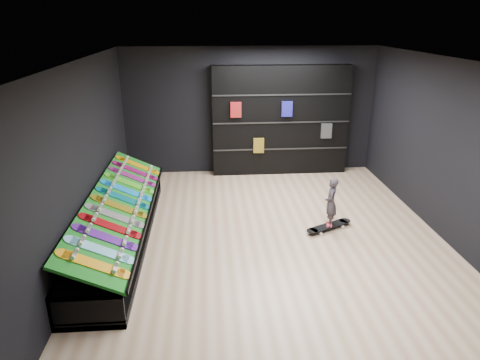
{
  "coord_description": "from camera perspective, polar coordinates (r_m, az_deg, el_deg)",
  "views": [
    {
      "loc": [
        -1.03,
        -6.62,
        3.61
      ],
      "look_at": [
        -0.5,
        0.2,
        1.0
      ],
      "focal_mm": 32.0,
      "sensor_mm": 36.0,
      "label": 1
    }
  ],
  "objects": [
    {
      "name": "floor_skateboard",
      "position": [
        7.96,
        11.76,
        -6.18
      ],
      "size": [
        0.98,
        0.63,
        0.09
      ],
      "primitive_type": null,
      "rotation": [
        0.0,
        0.0,
        0.46
      ],
      "color": "black",
      "rests_on": "ground"
    },
    {
      "name": "display_board_9",
      "position": [
        8.46,
        -14.09,
        0.4
      ],
      "size": [
        0.93,
        0.22,
        0.5
      ],
      "primitive_type": null,
      "rotation": [
        0.0,
        0.44,
        0.0
      ],
      "color": "#2626BF",
      "rests_on": "turf_ramp"
    },
    {
      "name": "display_board_1",
      "position": [
        6.0,
        -18.13,
        -8.85
      ],
      "size": [
        0.93,
        0.22,
        0.5
      ],
      "primitive_type": null,
      "rotation": [
        0.0,
        0.44,
        0.0
      ],
      "color": "#0CB2E5",
      "rests_on": "turf_ramp"
    },
    {
      "name": "wall_right",
      "position": [
        8.03,
        25.93,
        3.52
      ],
      "size": [
        0.02,
        7.0,
        3.0
      ],
      "primitive_type": "cube",
      "color": "black",
      "rests_on": "ground"
    },
    {
      "name": "display_board_10",
      "position": [
        8.78,
        -13.75,
        1.19
      ],
      "size": [
        0.93,
        0.22,
        0.5
      ],
      "primitive_type": null,
      "rotation": [
        0.0,
        0.44,
        0.0
      ],
      "color": "#E5198C",
      "rests_on": "turf_ramp"
    },
    {
      "name": "display_board_4",
      "position": [
        6.9,
        -16.27,
        -4.61
      ],
      "size": [
        0.93,
        0.22,
        0.5
      ],
      "primitive_type": null,
      "rotation": [
        0.0,
        0.44,
        0.0
      ],
      "color": "black",
      "rests_on": "turf_ramp"
    },
    {
      "name": "floor",
      "position": [
        7.61,
        3.91,
        -7.49
      ],
      "size": [
        6.0,
        7.0,
        0.01
      ],
      "primitive_type": "cube",
      "color": "tan",
      "rests_on": "ground"
    },
    {
      "name": "turf_ramp",
      "position": [
        7.37,
        -15.59,
        -3.08
      ],
      "size": [
        0.92,
        4.5,
        0.46
      ],
      "primitive_type": "cube",
      "rotation": [
        0.0,
        0.44,
        0.0
      ],
      "color": "#0F6013",
      "rests_on": "display_rack"
    },
    {
      "name": "display_board_5",
      "position": [
        7.2,
        -15.75,
        -3.44
      ],
      "size": [
        0.93,
        0.22,
        0.5
      ],
      "primitive_type": null,
      "rotation": [
        0.0,
        0.44,
        0.0
      ],
      "color": "yellow",
      "rests_on": "turf_ramp"
    },
    {
      "name": "wall_front",
      "position": [
        3.9,
        11.91,
        -12.34
      ],
      "size": [
        6.0,
        0.02,
        3.0
      ],
      "primitive_type": "cube",
      "color": "black",
      "rests_on": "ground"
    },
    {
      "name": "display_board_3",
      "position": [
        6.59,
        -16.83,
        -5.9
      ],
      "size": [
        0.93,
        0.22,
        0.5
      ],
      "primitive_type": null,
      "rotation": [
        0.0,
        0.44,
        0.0
      ],
      "color": "red",
      "rests_on": "turf_ramp"
    },
    {
      "name": "display_board_0",
      "position": [
        5.71,
        -18.89,
        -10.55
      ],
      "size": [
        0.93,
        0.22,
        0.5
      ],
      "primitive_type": null,
      "rotation": [
        0.0,
        0.44,
        0.0
      ],
      "color": "orange",
      "rests_on": "turf_ramp"
    },
    {
      "name": "ceiling",
      "position": [
        6.73,
        4.55,
        15.62
      ],
      "size": [
        6.0,
        7.0,
        0.01
      ],
      "primitive_type": "cube",
      "color": "white",
      "rests_on": "ground"
    },
    {
      "name": "display_board_2",
      "position": [
        6.29,
        -17.44,
        -7.31
      ],
      "size": [
        0.93,
        0.22,
        0.5
      ],
      "primitive_type": null,
      "rotation": [
        0.0,
        0.44,
        0.0
      ],
      "color": "purple",
      "rests_on": "turf_ramp"
    },
    {
      "name": "display_board_6",
      "position": [
        7.51,
        -15.28,
        -2.36
      ],
      "size": [
        0.93,
        0.22,
        0.5
      ],
      "primitive_type": null,
      "rotation": [
        0.0,
        0.44,
        0.0
      ],
      "color": "#0C8C99",
      "rests_on": "turf_ramp"
    },
    {
      "name": "display_rack",
      "position": [
        7.57,
        -15.63,
        -6.28
      ],
      "size": [
        0.9,
        4.5,
        0.5
      ],
      "primitive_type": null,
      "color": "black",
      "rests_on": "ground"
    },
    {
      "name": "child",
      "position": [
        7.82,
        11.93,
        -4.14
      ],
      "size": [
        0.2,
        0.24,
        0.54
      ],
      "primitive_type": "imported",
      "rotation": [
        0.0,
        0.0,
        -1.87
      ],
      "color": "black",
      "rests_on": "floor_skateboard"
    },
    {
      "name": "display_board_7",
      "position": [
        7.83,
        -14.85,
        -1.36
      ],
      "size": [
        0.93,
        0.22,
        0.5
      ],
      "primitive_type": null,
      "rotation": [
        0.0,
        0.44,
        0.0
      ],
      "color": "blue",
      "rests_on": "turf_ramp"
    },
    {
      "name": "wall_left",
      "position": [
        7.22,
        -20.09,
        2.59
      ],
      "size": [
        0.02,
        7.0,
        3.0
      ],
      "primitive_type": "cube",
      "color": "black",
      "rests_on": "ground"
    },
    {
      "name": "display_board_11",
      "position": [
        9.11,
        -13.43,
        1.92
      ],
      "size": [
        0.93,
        0.22,
        0.5
      ],
      "primitive_type": null,
      "rotation": [
        0.0,
        0.44,
        0.0
      ],
      "color": "yellow",
      "rests_on": "turf_ramp"
    },
    {
      "name": "display_board_8",
      "position": [
        8.14,
        -14.46,
        -0.45
      ],
      "size": [
        0.93,
        0.22,
        0.5
      ],
      "primitive_type": null,
      "rotation": [
        0.0,
        0.44,
        0.0
      ],
      "color": "green",
      "rests_on": "turf_ramp"
    },
    {
      "name": "back_shelving",
      "position": [
        10.35,
        5.39,
        7.88
      ],
      "size": [
        3.24,
        0.38,
        2.59
      ],
      "primitive_type": "cube",
      "color": "black",
      "rests_on": "ground"
    },
    {
      "name": "wall_back",
      "position": [
        10.39,
        1.35,
        9.16
      ],
      "size": [
        6.0,
        0.02,
        3.0
      ],
      "primitive_type": "cube",
      "color": "black",
      "rests_on": "ground"
    }
  ]
}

